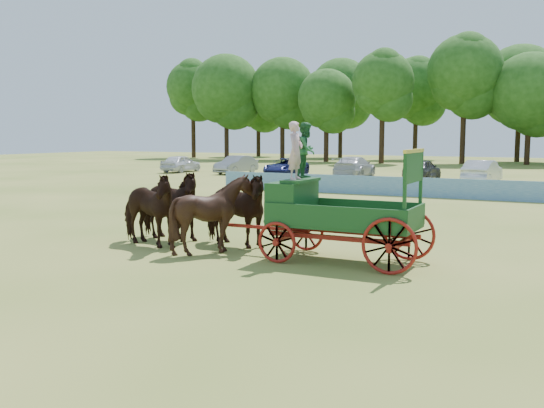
% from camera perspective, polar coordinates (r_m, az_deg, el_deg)
% --- Properties ---
extents(ground, '(160.00, 160.00, 0.00)m').
position_cam_1_polar(ground, '(15.92, 5.24, -5.63)').
color(ground, '#A89D4C').
rests_on(ground, ground).
extents(horse_lead_left, '(2.85, 1.75, 2.24)m').
position_cam_1_polar(horse_lead_left, '(18.56, -11.80, -0.48)').
color(horse_lead_left, black).
rests_on(horse_lead_left, ground).
extents(horse_lead_right, '(2.75, 1.43, 2.24)m').
position_cam_1_polar(horse_lead_right, '(19.42, -9.77, -0.13)').
color(horse_lead_right, black).
rests_on(horse_lead_right, ground).
extents(horse_wheel_left, '(2.31, 2.12, 2.25)m').
position_cam_1_polar(horse_wheel_left, '(17.16, -5.53, -0.93)').
color(horse_wheel_left, black).
rests_on(horse_wheel_left, ground).
extents(horse_wheel_right, '(2.83, 1.67, 2.24)m').
position_cam_1_polar(horse_wheel_right, '(18.09, -3.66, -0.53)').
color(horse_wheel_right, black).
rests_on(horse_wheel_right, ground).
extents(farm_dray, '(6.00, 2.00, 3.69)m').
position_cam_1_polar(farm_dray, '(16.25, 4.41, 0.43)').
color(farm_dray, '#A32410').
rests_on(farm_dray, ground).
extents(sponsor_banner, '(26.00, 0.08, 1.05)m').
position_cam_1_polar(sponsor_banner, '(33.28, 15.17, 1.47)').
color(sponsor_banner, '#1D5D9F').
rests_on(sponsor_banner, ground).
extents(parked_cars, '(37.99, 7.73, 1.62)m').
position_cam_1_polar(parked_cars, '(46.34, 11.46, 3.25)').
color(parked_cars, silver).
rests_on(parked_cars, ground).
extents(treeline, '(91.01, 22.92, 14.57)m').
position_cam_1_polar(treeline, '(76.05, 18.90, 10.51)').
color(treeline, '#382314').
rests_on(treeline, ground).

